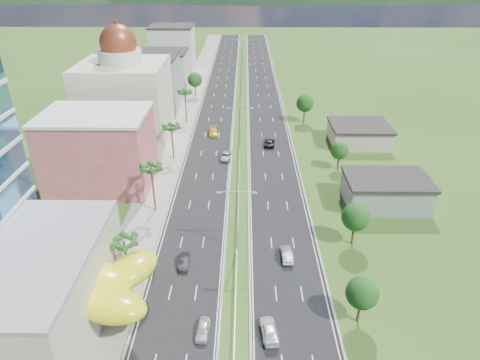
{
  "coord_description": "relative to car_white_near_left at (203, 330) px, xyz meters",
  "views": [
    {
      "loc": [
        1.1,
        -45.97,
        42.44
      ],
      "look_at": [
        0.35,
        21.1,
        7.0
      ],
      "focal_mm": 32.0,
      "sensor_mm": 36.0,
      "label": 1
    }
  ],
  "objects": [
    {
      "name": "car_dark_left",
      "position": [
        -4.09,
        13.43,
        0.02
      ],
      "size": [
        1.6,
        4.2,
        1.37
      ],
      "primitive_type": "imported",
      "rotation": [
        0.0,
        0.0,
        0.04
      ],
      "color": "black",
      "rests_on": "road_left"
    },
    {
      "name": "streetlight_median_d",
      "position": [
        4.01,
        102.37,
        6.05
      ],
      "size": [
        6.04,
        0.25,
        11.0
      ],
      "color": "gray",
      "rests_on": "ground"
    },
    {
      "name": "midrise_white",
      "position": [
        -22.99,
        132.37,
        8.3
      ],
      "size": [
        16.0,
        15.0,
        18.0
      ],
      "primitive_type": "cube",
      "color": "silver",
      "rests_on": "ground"
    },
    {
      "name": "car_white_near_right",
      "position": [
        8.33,
        -0.12,
        0.17
      ],
      "size": [
        2.58,
        5.11,
        1.67
      ],
      "primitive_type": "imported",
      "rotation": [
        0.0,
        0.0,
        3.27
      ],
      "color": "silver",
      "rests_on": "road_right"
    },
    {
      "name": "streetlight_median_e",
      "position": [
        4.01,
        147.37,
        6.05
      ],
      "size": [
        6.04,
        0.25,
        11.0
      ],
      "color": "gray",
      "rests_on": "ground"
    },
    {
      "name": "car_silver_right",
      "position": [
        11.84,
        15.3,
        0.09
      ],
      "size": [
        1.78,
        4.62,
        1.5
      ],
      "primitive_type": "imported",
      "rotation": [
        0.0,
        0.0,
        3.18
      ],
      "color": "#A2A5AA",
      "rests_on": "road_right"
    },
    {
      "name": "leafy_tree_ra",
      "position": [
        20.01,
        2.37,
        4.07
      ],
      "size": [
        4.2,
        4.2,
        6.9
      ],
      "color": "#47301C",
      "rests_on": "ground"
    },
    {
      "name": "streetlight_median_c",
      "position": [
        4.01,
        57.37,
        6.05
      ],
      "size": [
        6.04,
        0.25,
        11.0
      ],
      "color": "gray",
      "rests_on": "ground"
    },
    {
      "name": "lime_canopy",
      "position": [
        -15.98,
        3.36,
        4.29
      ],
      "size": [
        18.0,
        15.0,
        7.4
      ],
      "color": "yellow",
      "rests_on": "ground"
    },
    {
      "name": "car_yellow_far_left",
      "position": [
        -3.2,
        67.44,
        0.13
      ],
      "size": [
        2.71,
        5.64,
        1.59
      ],
      "primitive_type": "imported",
      "rotation": [
        0.0,
        0.0,
        0.09
      ],
      "color": "yellow",
      "rests_on": "road_left"
    },
    {
      "name": "shed_far",
      "position": [
        34.01,
        62.37,
        1.5
      ],
      "size": [
        14.0,
        12.0,
        4.4
      ],
      "primitive_type": "cube",
      "color": "#B8B098",
      "rests_on": "ground"
    },
    {
      "name": "motorcycle",
      "position": [
        -8.29,
        10.63,
        -0.02
      ],
      "size": [
        0.73,
        2.04,
        1.28
      ],
      "primitive_type": "imported",
      "rotation": [
        0.0,
        0.0,
        0.06
      ],
      "color": "black",
      "rests_on": "road_left"
    },
    {
      "name": "palm_tree_c",
      "position": [
        -11.49,
        29.37,
        7.8
      ],
      "size": [
        3.6,
        3.6,
        9.6
      ],
      "color": "#47301C",
      "rests_on": "ground"
    },
    {
      "name": "road_right",
      "position": [
        11.51,
        97.37,
        -0.68
      ],
      "size": [
        11.0,
        260.0,
        0.04
      ],
      "primitive_type": "cube",
      "color": "black",
      "rests_on": "ground"
    },
    {
      "name": "leafy_tree_rd",
      "position": [
        22.01,
        77.37,
        4.88
      ],
      "size": [
        4.9,
        4.9,
        8.05
      ],
      "color": "#47301C",
      "rests_on": "ground"
    },
    {
      "name": "palm_tree_d",
      "position": [
        -11.49,
        52.37,
        6.84
      ],
      "size": [
        3.6,
        3.6,
        8.6
      ],
      "color": "#47301C",
      "rests_on": "ground"
    },
    {
      "name": "car_silver_mid_left",
      "position": [
        0.81,
        52.24,
        0.07
      ],
      "size": [
        2.53,
        5.31,
        1.46
      ],
      "primitive_type": "imported",
      "rotation": [
        0.0,
        0.0,
        -0.02
      ],
      "color": "#9A9DA1",
      "rests_on": "road_left"
    },
    {
      "name": "sidewalk_left",
      "position": [
        -12.99,
        97.37,
        -0.64
      ],
      "size": [
        7.0,
        260.0,
        0.12
      ],
      "primitive_type": "cube",
      "color": "gray",
      "rests_on": "ground"
    },
    {
      "name": "median_guardrail",
      "position": [
        4.01,
        79.36,
        -0.08
      ],
      "size": [
        0.1,
        216.06,
        0.76
      ],
      "color": "gray",
      "rests_on": "ground"
    },
    {
      "name": "palm_tree_b",
      "position": [
        -11.49,
        9.37,
        6.36
      ],
      "size": [
        3.6,
        3.6,
        8.1
      ],
      "color": "#47301C",
      "rests_on": "ground"
    },
    {
      "name": "car_dark_far_right",
      "position": [
        11.39,
        60.49,
        0.1
      ],
      "size": [
        3.0,
        5.66,
        1.52
      ],
      "primitive_type": "imported",
      "rotation": [
        0.0,
        0.0,
        3.05
      ],
      "color": "black",
      "rests_on": "road_right"
    },
    {
      "name": "ground",
      "position": [
        4.01,
        7.37,
        -0.7
      ],
      "size": [
        500.0,
        500.0,
        0.0
      ],
      "primitive_type": "plane",
      "color": "#2D5119",
      "rests_on": "ground"
    },
    {
      "name": "leafy_tree_rb",
      "position": [
        23.01,
        19.37,
        4.48
      ],
      "size": [
        4.55,
        4.55,
        7.47
      ],
      "color": "#47301C",
      "rests_on": "ground"
    },
    {
      "name": "palm_tree_e",
      "position": [
        -11.49,
        77.37,
        7.61
      ],
      "size": [
        3.6,
        3.6,
        9.4
      ],
      "color": "#47301C",
      "rests_on": "ground"
    },
    {
      "name": "leafy_tree_rc",
      "position": [
        26.01,
        47.37,
        3.67
      ],
      "size": [
        3.85,
        3.85,
        6.33
      ],
      "color": "#47301C",
      "rests_on": "ground"
    },
    {
      "name": "midrise_beige",
      "position": [
        -22.99,
        109.37,
        5.8
      ],
      "size": [
        16.0,
        15.0,
        13.0
      ],
      "primitive_type": "cube",
      "color": "#B8B098",
      "rests_on": "ground"
    },
    {
      "name": "shed_near",
      "position": [
        32.01,
        32.37,
        1.8
      ],
      "size": [
        15.0,
        10.0,
        5.0
      ],
      "primitive_type": "cube",
      "color": "gray",
      "rests_on": "ground"
    },
    {
      "name": "leafy_tree_lfar",
      "position": [
        -11.49,
        102.37,
        4.88
      ],
      "size": [
        4.9,
        4.9,
        8.05
      ],
      "color": "#47301C",
      "rests_on": "ground"
    },
    {
      "name": "midrise_grey",
      "position": [
        -22.99,
        87.37,
        7.3
      ],
      "size": [
        16.0,
        15.0,
        16.0
      ],
      "primitive_type": "cube",
      "color": "gray",
      "rests_on": "ground"
    },
    {
      "name": "domed_building",
      "position": [
        -23.99,
        62.37,
        10.65
      ],
      "size": [
        20.0,
        20.0,
        28.7
      ],
      "color": "beige",
      "rests_on": "ground"
    },
    {
      "name": "streetlight_median_b",
      "position": [
        4.01,
        17.37,
        6.05
      ],
      "size": [
        6.04,
        0.25,
        11.0
      ],
      "color": "gray",
      "rests_on": "ground"
    },
    {
      "name": "road_left",
      "position": [
        -3.49,
        97.37,
        -0.68
      ],
      "size": [
        11.0,
        260.0,
        0.04
      ],
      "primitive_type": "cube",
      "color": "black",
      "rests_on": "ground"
    },
    {
      "name": "car_white_near_left",
      "position": [
        0.0,
        0.0,
        0.0
      ],
      "size": [
        1.83,
        3.99,
        1.32
      ],
      "primitive_type": "imported",
      "rotation": [
        0.0,
        0.0,
        -0.07
      ],
      "color": "silver",
      "rests_on": "road_left"
    },
    {
      "name": "pink_shophouse",
      "position": [
        -23.99,
        39.37,
        6.8
      ],
      "size": [
        20.0,
        15.0,
        15.0
      ],
      "primitive_type": "cube",
      "color": "#B84B5A",
      "rests_on": "ground"
    }
  ]
}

